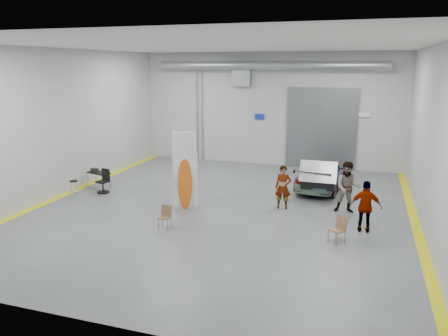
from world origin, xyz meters
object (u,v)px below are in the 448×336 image
(person_b, at_px, (348,187))
(work_table, at_px, (97,172))
(folding_chair_far, at_px, (337,235))
(person_c, at_px, (366,207))
(office_chair, at_px, (104,183))
(folding_chair_near, at_px, (165,222))
(sedan_car, at_px, (322,174))
(surfboard_display, at_px, (183,176))
(person_a, at_px, (283,187))
(shop_stool, at_px, (74,188))

(person_b, relative_size, work_table, 1.63)
(work_table, bearing_deg, folding_chair_far, -16.90)
(person_c, relative_size, office_chair, 1.72)
(folding_chair_near, relative_size, work_table, 0.66)
(sedan_car, height_order, person_c, person_c)
(office_chair, bearing_deg, surfboard_display, -0.72)
(sedan_car, height_order, surfboard_display, surfboard_display)
(person_b, bearing_deg, person_c, -73.75)
(sedan_car, relative_size, person_a, 2.59)
(sedan_car, distance_m, person_c, 5.21)
(person_a, bearing_deg, sedan_car, 65.71)
(person_b, xyz_separation_m, folding_chair_near, (-5.68, -3.62, -0.72))
(sedan_car, distance_m, surfboard_display, 6.57)
(person_a, bearing_deg, person_c, -32.72)
(surfboard_display, bearing_deg, person_b, -3.09)
(folding_chair_far, xyz_separation_m, shop_stool, (-10.76, 1.71, 0.06))
(surfboard_display, height_order, folding_chair_far, surfboard_display)
(shop_stool, bearing_deg, person_c, -2.12)
(person_b, distance_m, folding_chair_near, 6.78)
(shop_stool, distance_m, work_table, 1.56)
(shop_stool, bearing_deg, person_a, 7.42)
(sedan_car, bearing_deg, office_chair, 28.52)
(folding_chair_far, bearing_deg, person_a, 165.53)
(person_c, distance_m, office_chair, 10.74)
(person_b, height_order, surfboard_display, surfboard_display)
(folding_chair_near, distance_m, office_chair, 5.29)
(person_b, height_order, shop_stool, person_b)
(person_a, height_order, folding_chair_near, person_a)
(person_a, relative_size, work_table, 1.42)
(person_a, relative_size, folding_chair_far, 1.96)
(person_b, relative_size, office_chair, 1.92)
(sedan_car, bearing_deg, person_b, 118.00)
(person_a, height_order, person_c, person_c)
(person_a, xyz_separation_m, surfboard_display, (-3.57, -1.23, 0.44))
(person_b, bearing_deg, office_chair, 179.90)
(folding_chair_near, relative_size, folding_chair_far, 0.91)
(person_b, xyz_separation_m, work_table, (-10.76, 0.12, -0.29))
(folding_chair_far, distance_m, work_table, 11.11)
(person_b, relative_size, shop_stool, 2.89)
(surfboard_display, distance_m, shop_stool, 5.08)
(person_c, bearing_deg, office_chair, -7.43)
(folding_chair_near, xyz_separation_m, folding_chair_far, (5.54, 0.51, 0.02))
(person_c, bearing_deg, sedan_car, -69.76)
(person_b, xyz_separation_m, surfboard_display, (-5.92, -1.51, 0.32))
(folding_chair_near, distance_m, shop_stool, 5.67)
(surfboard_display, relative_size, shop_stool, 4.74)
(person_a, distance_m, surfboard_display, 3.80)
(folding_chair_near, bearing_deg, sedan_car, 54.42)
(person_c, relative_size, shop_stool, 2.59)
(shop_stool, bearing_deg, folding_chair_far, -9.05)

